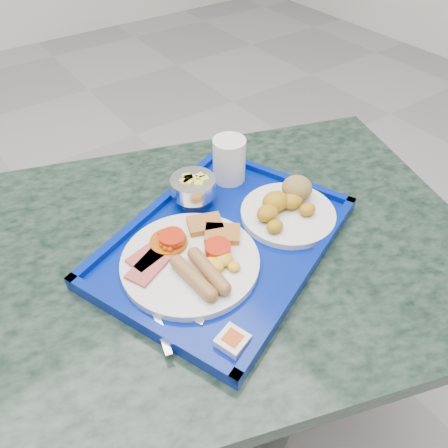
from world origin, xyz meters
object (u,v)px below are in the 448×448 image
(bread_plate, at_px, (288,207))
(juice_cup, at_px, (229,159))
(table, at_px, (200,302))
(fruit_bowl, at_px, (193,187))
(tray, at_px, (224,242))
(main_plate, at_px, (193,259))

(bread_plate, bearing_deg, juice_cup, 98.82)
(table, distance_m, fruit_bowl, 0.26)
(bread_plate, xyz_separation_m, juice_cup, (-0.03, 0.16, 0.03))
(tray, distance_m, juice_cup, 0.20)
(main_plate, bearing_deg, fruit_bowl, 57.05)
(tray, xyz_separation_m, fruit_bowl, (0.01, 0.12, 0.05))
(bread_plate, height_order, fruit_bowl, fruit_bowl)
(tray, xyz_separation_m, bread_plate, (0.15, -0.01, 0.03))
(tray, relative_size, bread_plate, 3.02)
(table, height_order, main_plate, main_plate)
(bread_plate, relative_size, fruit_bowl, 2.07)
(bread_plate, relative_size, juice_cup, 1.92)
(bread_plate, xyz_separation_m, fruit_bowl, (-0.13, 0.14, 0.02))
(tray, bearing_deg, fruit_bowl, 84.33)
(main_plate, distance_m, juice_cup, 0.26)
(tray, height_order, fruit_bowl, fruit_bowl)
(main_plate, height_order, juice_cup, juice_cup)
(table, distance_m, bread_plate, 0.29)
(tray, height_order, juice_cup, juice_cup)
(fruit_bowl, bearing_deg, main_plate, -122.95)
(table, relative_size, juice_cup, 12.84)
(table, bearing_deg, tray, -30.71)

